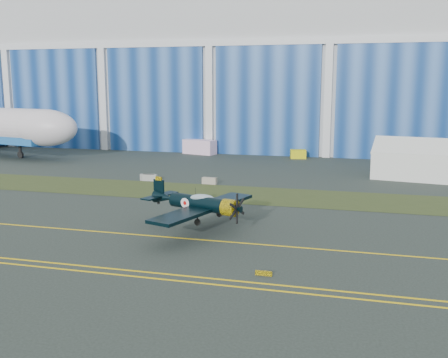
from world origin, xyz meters
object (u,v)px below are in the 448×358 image
(warbird, at_px, (198,203))
(tug, at_px, (298,154))
(tent, at_px, (420,157))
(shipping_container, at_px, (200,147))

(warbird, bearing_deg, tug, 104.49)
(warbird, relative_size, tent, 1.15)
(warbird, distance_m, tent, 40.82)
(tent, bearing_deg, tug, 151.53)
(tent, relative_size, tug, 5.13)
(tent, bearing_deg, shipping_container, 166.44)
(shipping_container, relative_size, tug, 2.33)
(tent, bearing_deg, warbird, -113.43)
(warbird, height_order, shipping_container, warbird)
(warbird, xyz_separation_m, shipping_container, (-15.76, 50.29, -1.29))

